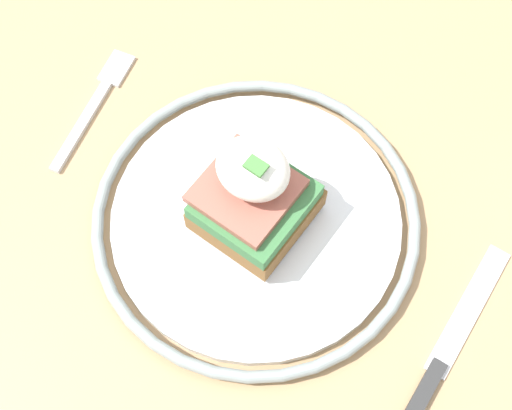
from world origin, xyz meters
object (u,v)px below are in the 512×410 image
Objects in this scene: plate at (256,219)px; knife at (438,367)px; sandwich at (255,196)px; fork at (95,103)px.

knife is (0.19, -0.02, -0.01)m from plate.
sandwich is 0.64× the size of fork.
fork is at bearing 176.40° from knife.
knife is at bearing -4.95° from sandwich.
fork is at bearing 177.53° from plate.
sandwich is 0.19m from fork.
knife is at bearing -4.75° from plate.
sandwich is 0.44× the size of knife.
fork is 0.38m from knife.
plate is at bearing -2.47° from fork.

